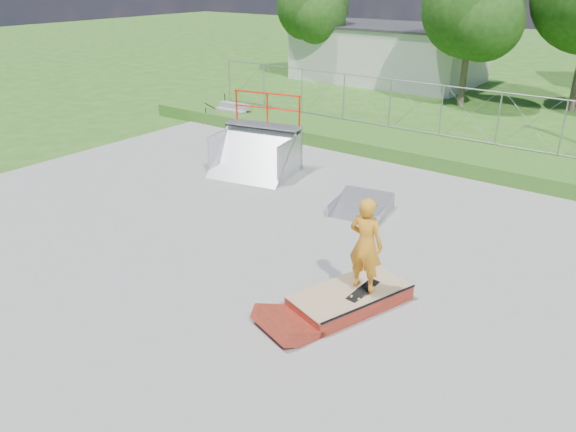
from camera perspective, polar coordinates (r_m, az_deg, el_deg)
name	(u,v)px	position (r m, az deg, el deg)	size (l,w,h in m)	color
ground	(249,259)	(12.62, -3.95, -4.38)	(120.00, 120.00, 0.00)	#2E5D1A
concrete_pad	(249,258)	(12.61, -3.96, -4.30)	(20.00, 16.00, 0.04)	gray
grass_berm	(426,149)	(20.15, 13.85, 6.62)	(24.00, 3.00, 0.50)	#2E5D1A
grind_box	(350,298)	(10.90, 6.32, -8.33)	(1.81, 2.54, 0.34)	maroon
quarter_pipe	(253,138)	(17.42, -3.55, 7.92)	(2.42, 2.05, 2.42)	#A8ABB0
flat_bank_ramp	(361,206)	(14.94, 7.39, 1.00)	(1.39, 1.48, 0.43)	#A8ABB0
skateboard	(363,291)	(10.75, 7.61, -7.53)	(0.22, 0.80, 0.02)	black
skater	(365,248)	(10.32, 7.88, -3.23)	(0.66, 0.43, 1.81)	orange
concrete_stairs	(228,115)	(23.94, -6.11, 10.19)	(1.50, 1.60, 0.80)	gray
chain_link_fence	(441,111)	(20.77, 15.29, 10.26)	(20.00, 0.06, 1.80)	gray
utility_building_flat	(388,54)	(34.33, 10.15, 15.90)	(10.00, 6.00, 3.00)	silver
tree_left_near	(476,12)	(27.81, 18.53, 19.06)	(4.76, 4.48, 6.65)	brown
tree_left_far	(314,9)	(34.15, 2.70, 20.29)	(4.42, 4.16, 6.18)	brown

